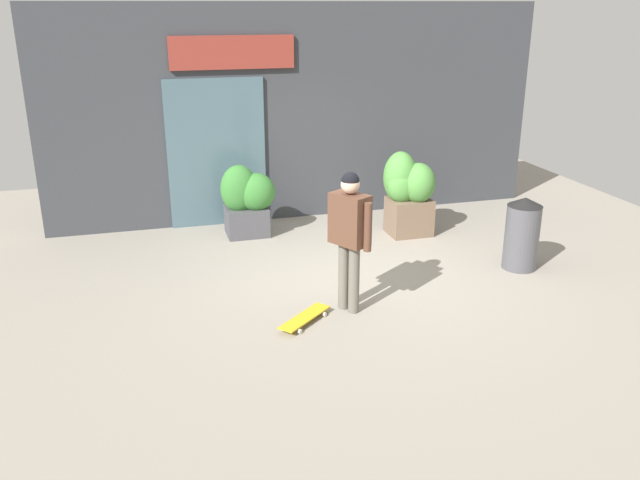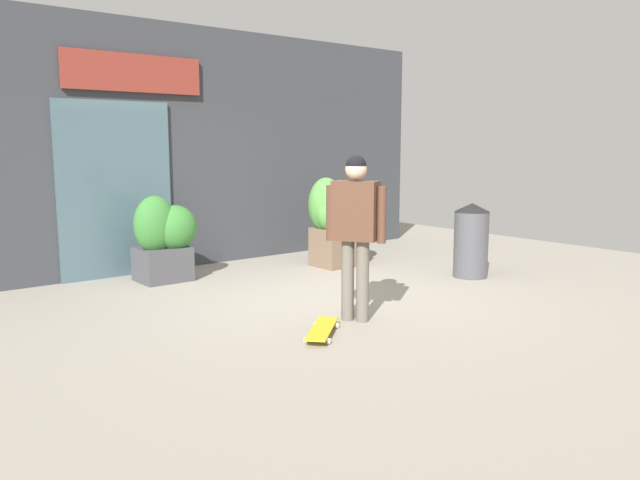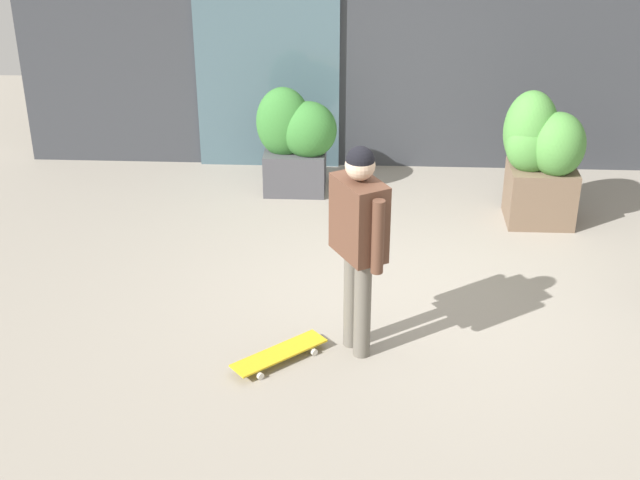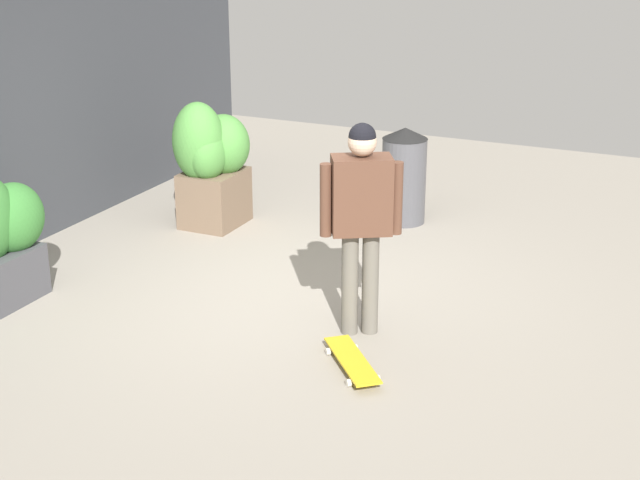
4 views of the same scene
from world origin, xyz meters
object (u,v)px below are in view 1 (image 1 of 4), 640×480
Objects in this scene: planter_box_left at (247,201)px; skateboarder at (350,228)px; skateboard at (305,318)px; planter_box_right at (408,191)px; trash_bin at (522,233)px.

skateboarder is at bearing -77.16° from planter_box_left.
planter_box_right is at bearing -173.23° from skateboard.
trash_bin is (0.94, -1.75, -0.19)m from planter_box_right.
skateboard is at bearing -132.31° from planter_box_right.
skateboard is 3.39m from trash_bin.
planter_box_right is (2.32, 2.55, 0.64)m from skateboard.
skateboarder is 2.95m from planter_box_right.
planter_box_left is at bearing -107.21° from skateboarder.
planter_box_left is 2.49m from planter_box_right.
planter_box_left is 0.87× the size of planter_box_right.
skateboarder is 1.15m from skateboard.
trash_bin reaches higher than skateboard.
planter_box_right is (1.73, 2.36, -0.34)m from skateboarder.
trash_bin is at bearing 152.82° from skateboard.
planter_box_left is 4.11m from trash_bin.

